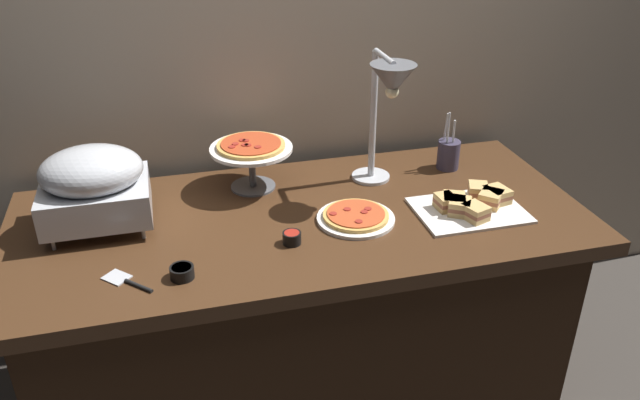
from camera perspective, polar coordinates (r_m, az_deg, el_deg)
The scene contains 12 objects.
ground_plane at distance 2.56m, azimuth -1.49°, elevation -16.38°, with size 8.00×8.00×0.00m, color #38332D.
back_wall at distance 2.39m, azimuth -4.69°, elevation 13.62°, with size 4.40×0.04×2.40m, color tan.
buffet_table at distance 2.31m, azimuth -1.61°, elevation -9.54°, with size 1.90×0.84×0.76m.
chafing_dish at distance 2.09m, azimuth -19.70°, elevation 1.34°, with size 0.33×0.28×0.27m.
heat_lamp at distance 2.10m, azimuth 6.18°, elevation 9.63°, with size 0.15×0.31×0.49m.
pizza_plate_front at distance 2.07m, azimuth 3.24°, elevation -1.53°, with size 0.26×0.26×0.03m.
pizza_plate_center at distance 2.24m, azimuth -6.21°, elevation 4.35°, with size 0.29×0.29×0.18m.
sandwich_platter at distance 2.18m, azimuth 13.45°, elevation -0.37°, with size 0.36×0.26×0.06m.
sauce_cup_near at distance 1.83m, azimuth -12.32°, elevation -6.34°, with size 0.07×0.07×0.04m.
sauce_cup_far at distance 1.94m, azimuth -2.55°, elevation -3.39°, with size 0.06×0.06×0.04m.
utensil_holder at distance 2.46m, azimuth 11.48°, elevation 4.08°, with size 0.08×0.08×0.23m.
serving_spatula at distance 1.86m, azimuth -16.97°, elevation -7.03°, with size 0.14×0.14×0.01m.
Camera 1 is at (-0.40, -1.79, 1.79)m, focal length 35.56 mm.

